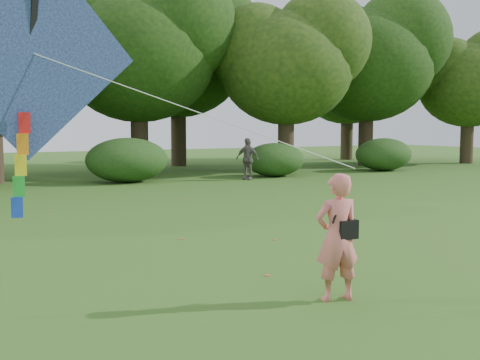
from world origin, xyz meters
TOP-DOWN VIEW (x-y plane):
  - ground at (0.00, 0.00)m, footprint 100.00×100.00m
  - man_kite_flyer at (0.03, -0.07)m, footprint 0.70×0.53m
  - bystander_right at (8.02, 16.50)m, footprint 0.97×1.15m
  - crossbody_bag at (0.14, -0.11)m, footprint 0.43×0.20m
  - flying_kite at (-3.65, 1.27)m, footprint 5.27×1.74m
  - tree_line at (1.67, 22.88)m, footprint 54.70×15.30m
  - shrub_band at (-0.72, 17.60)m, footprint 39.15×3.22m
  - fallen_leaves at (-0.27, 5.28)m, footprint 9.48×13.60m

SIDE VIEW (x-z plane):
  - ground at x=0.00m, z-range 0.00..0.00m
  - fallen_leaves at x=-0.27m, z-range 0.00..0.01m
  - shrub_band at x=-0.72m, z-range -0.08..1.79m
  - man_kite_flyer at x=0.03m, z-range 0.00..1.74m
  - bystander_right at x=8.02m, z-range 0.00..1.85m
  - crossbody_bag at x=0.14m, z-range 0.64..1.34m
  - flying_kite at x=-3.65m, z-range 1.55..4.90m
  - tree_line at x=1.67m, z-range 0.86..10.35m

